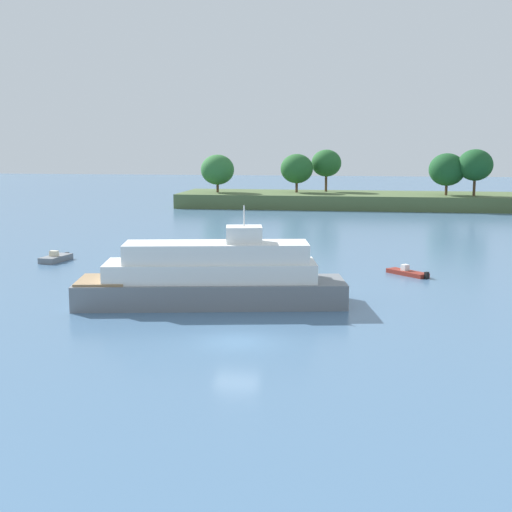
% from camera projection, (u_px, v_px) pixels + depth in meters
% --- Properties ---
extents(ground_plane, '(400.00, 400.00, 0.00)m').
position_uv_depth(ground_plane, '(237.00, 341.00, 40.13)').
color(ground_plane, '#476B8E').
extents(treeline_island, '(76.94, 15.23, 9.87)m').
position_uv_depth(treeline_island, '(394.00, 193.00, 121.03)').
color(treeline_island, '#4C6038').
rests_on(treeline_island, ground).
extents(white_riverboat, '(18.72, 7.84, 6.78)m').
position_uv_depth(white_riverboat, '(212.00, 278.00, 48.80)').
color(white_riverboat, slate).
rests_on(white_riverboat, ground).
extents(small_motorboat, '(3.50, 3.51, 0.85)m').
position_uv_depth(small_motorboat, '(408.00, 273.00, 59.94)').
color(small_motorboat, maroon).
rests_on(small_motorboat, ground).
extents(fishing_skiff, '(2.00, 4.00, 1.04)m').
position_uv_depth(fishing_skiff, '(56.00, 258.00, 66.83)').
color(fishing_skiff, slate).
rests_on(fishing_skiff, ground).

